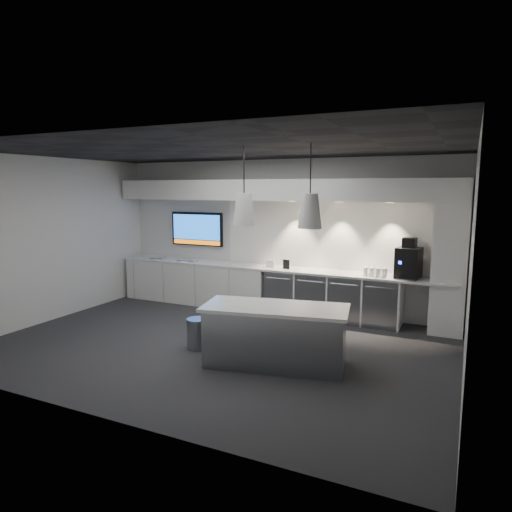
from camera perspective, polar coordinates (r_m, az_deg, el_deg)
The scene contains 28 objects.
floor at distance 7.30m, azimuth -4.85°, elevation -11.07°, with size 7.00×7.00×0.00m, color #2C2C2E.
ceiling at distance 6.90m, azimuth -5.17°, elevation 13.12°, with size 7.00×7.00×0.00m, color black.
wall_back at distance 9.17m, azimuth 2.87°, elevation 2.61°, with size 7.00×7.00×0.00m, color silver.
wall_front at distance 4.97m, azimuth -19.65°, elevation -2.92°, with size 7.00×7.00×0.00m, color silver.
wall_left at distance 9.20m, azimuth -24.22°, elevation 1.89°, with size 7.00×7.00×0.00m, color silver.
wall_right at distance 6.01m, azimuth 25.20°, elevation -1.32°, with size 7.00×7.00×0.00m, color silver.
back_counter at distance 8.96m, azimuth 2.05°, elevation -1.53°, with size 6.80×0.65×0.04m, color white.
left_base_cabinets at distance 9.85m, azimuth -7.38°, elevation -3.34°, with size 3.30×0.63×0.86m, color white.
fridge_unit_a at distance 8.96m, azimuth 3.51°, elevation -4.51°, with size 0.60×0.61×0.85m, color gray.
fridge_unit_b at distance 8.75m, azimuth 7.35°, elevation -4.88°, with size 0.60×0.61×0.85m, color gray.
fridge_unit_c at distance 8.59m, azimuth 11.37°, elevation -5.24°, with size 0.60×0.61×0.85m, color gray.
fridge_unit_d at distance 8.47m, azimuth 15.53°, elevation -5.59°, with size 0.60×0.61×0.85m, color gray.
backsplash at distance 8.77m, azimuth 10.10°, elevation 2.54°, with size 4.60×0.03×1.30m, color white.
soffit at distance 8.85m, azimuth 2.17°, elevation 8.24°, with size 6.90×0.60×0.40m, color white.
column at distance 8.22m, azimuth 23.10°, elevation -0.16°, with size 0.55×0.55×2.60m, color white.
wall_tv at distance 10.00m, azimuth -7.38°, elevation 3.38°, with size 1.25×0.07×0.72m.
island at distance 6.39m, azimuth 2.40°, elevation -9.89°, with size 2.11×1.21×0.84m.
bin at distance 7.13m, azimuth -7.31°, elevation -9.59°, with size 0.33×0.33×0.47m, color gray.
coffee_machine at distance 8.29m, azimuth 18.54°, elevation -0.64°, with size 0.44×0.59×0.70m.
sign_black at distance 8.76m, azimuth 3.80°, elevation -1.04°, with size 0.14×0.02×0.18m, color black.
sign_white at distance 8.91m, azimuth 1.75°, elevation -1.00°, with size 0.18×0.02×0.14m, color white.
cup_cluster at distance 8.27m, azimuth 14.67°, elevation -1.96°, with size 0.40×0.19×0.16m, color white, non-canonical shape.
tray_a at distance 10.29m, azimuth -12.58°, elevation -0.24°, with size 0.16×0.16×0.03m, color gray.
tray_b at distance 10.21m, azimuth -11.71°, elevation -0.27°, with size 0.16×0.16×0.03m, color gray.
tray_c at distance 9.87m, azimuth -9.29°, elevation -0.51°, with size 0.16×0.16×0.03m, color gray.
tray_d at distance 9.74m, azimuth -7.89°, elevation -0.60°, with size 0.16×0.16×0.03m, color gray.
pendant_left at distance 6.27m, azimuth -1.50°, elevation 5.86°, with size 0.31×0.31×1.15m.
pendant_right at distance 5.91m, azimuth 6.75°, elevation 5.64°, with size 0.31×0.31×1.15m.
Camera 1 is at (3.47, -5.94, 2.44)m, focal length 32.00 mm.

